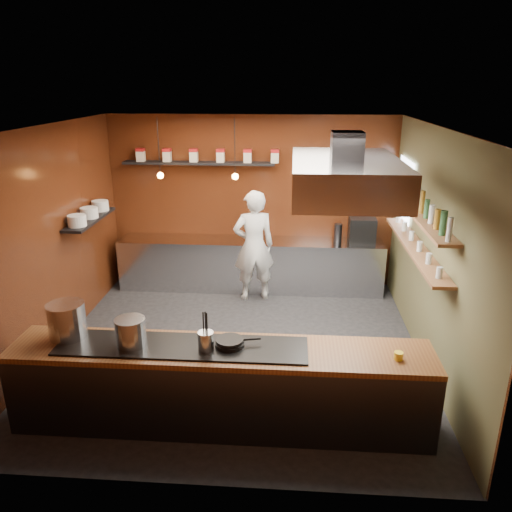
# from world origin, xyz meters

# --- Properties ---
(floor) EXTENTS (5.00, 5.00, 0.00)m
(floor) POSITION_xyz_m (0.00, 0.00, 0.00)
(floor) COLOR black
(floor) RESTS_ON ground
(back_wall) EXTENTS (5.00, 0.00, 5.00)m
(back_wall) POSITION_xyz_m (0.00, 2.50, 1.50)
(back_wall) COLOR black
(back_wall) RESTS_ON ground
(left_wall) EXTENTS (0.00, 5.00, 5.00)m
(left_wall) POSITION_xyz_m (-2.50, 0.00, 1.50)
(left_wall) COLOR black
(left_wall) RESTS_ON ground
(right_wall) EXTENTS (0.00, 5.00, 5.00)m
(right_wall) POSITION_xyz_m (2.50, 0.00, 1.50)
(right_wall) COLOR brown
(right_wall) RESTS_ON ground
(ceiling) EXTENTS (5.00, 5.00, 0.00)m
(ceiling) POSITION_xyz_m (0.00, 0.00, 3.00)
(ceiling) COLOR silver
(ceiling) RESTS_ON back_wall
(window_pane) EXTENTS (0.00, 1.00, 1.00)m
(window_pane) POSITION_xyz_m (2.45, 1.70, 1.90)
(window_pane) COLOR white
(window_pane) RESTS_ON right_wall
(prep_counter) EXTENTS (4.60, 0.65, 0.90)m
(prep_counter) POSITION_xyz_m (0.00, 2.17, 0.45)
(prep_counter) COLOR silver
(prep_counter) RESTS_ON floor
(pass_counter) EXTENTS (4.40, 0.72, 0.94)m
(pass_counter) POSITION_xyz_m (-0.00, -1.60, 0.47)
(pass_counter) COLOR #38383D
(pass_counter) RESTS_ON floor
(tin_shelf) EXTENTS (2.60, 0.26, 0.04)m
(tin_shelf) POSITION_xyz_m (-0.90, 2.36, 2.20)
(tin_shelf) COLOR black
(tin_shelf) RESTS_ON back_wall
(plate_shelf) EXTENTS (0.30, 1.40, 0.04)m
(plate_shelf) POSITION_xyz_m (-2.34, 1.00, 1.55)
(plate_shelf) COLOR black
(plate_shelf) RESTS_ON left_wall
(bottle_shelf_upper) EXTENTS (0.26, 2.80, 0.04)m
(bottle_shelf_upper) POSITION_xyz_m (2.34, 0.30, 1.92)
(bottle_shelf_upper) COLOR brown
(bottle_shelf_upper) RESTS_ON right_wall
(bottle_shelf_lower) EXTENTS (0.26, 2.80, 0.04)m
(bottle_shelf_lower) POSITION_xyz_m (2.34, 0.30, 1.45)
(bottle_shelf_lower) COLOR brown
(bottle_shelf_lower) RESTS_ON right_wall
(extractor_hood) EXTENTS (1.20, 2.00, 0.72)m
(extractor_hood) POSITION_xyz_m (1.30, -0.40, 2.51)
(extractor_hood) COLOR #38383D
(extractor_hood) RESTS_ON ceiling
(pendant_left) EXTENTS (0.10, 0.10, 0.95)m
(pendant_left) POSITION_xyz_m (-1.40, 1.70, 2.15)
(pendant_left) COLOR black
(pendant_left) RESTS_ON ceiling
(pendant_right) EXTENTS (0.10, 0.10, 0.95)m
(pendant_right) POSITION_xyz_m (-0.20, 1.70, 2.15)
(pendant_right) COLOR black
(pendant_right) RESTS_ON ceiling
(storage_tins) EXTENTS (2.43, 0.13, 0.22)m
(storage_tins) POSITION_xyz_m (-0.75, 2.36, 2.33)
(storage_tins) COLOR beige
(storage_tins) RESTS_ON tin_shelf
(plate_stacks) EXTENTS (0.26, 1.16, 0.16)m
(plate_stacks) POSITION_xyz_m (-2.34, 1.00, 1.65)
(plate_stacks) COLOR silver
(plate_stacks) RESTS_ON plate_shelf
(bottles) EXTENTS (0.06, 2.66, 0.24)m
(bottles) POSITION_xyz_m (2.34, 0.30, 2.06)
(bottles) COLOR silver
(bottles) RESTS_ON bottle_shelf_upper
(wine_glasses) EXTENTS (0.07, 2.37, 0.13)m
(wine_glasses) POSITION_xyz_m (2.34, 0.30, 1.53)
(wine_glasses) COLOR silver
(wine_glasses) RESTS_ON bottle_shelf_lower
(stockpot_large) EXTENTS (0.50, 0.50, 0.38)m
(stockpot_large) POSITION_xyz_m (-1.65, -1.50, 1.13)
(stockpot_large) COLOR silver
(stockpot_large) RESTS_ON pass_counter
(stockpot_small) EXTENTS (0.37, 0.37, 0.30)m
(stockpot_small) POSITION_xyz_m (-0.92, -1.63, 1.09)
(stockpot_small) COLOR #B6B9BD
(stockpot_small) RESTS_ON pass_counter
(utensil_crock) EXTENTS (0.17, 0.17, 0.20)m
(utensil_crock) POSITION_xyz_m (-0.13, -1.68, 1.04)
(utensil_crock) COLOR silver
(utensil_crock) RESTS_ON pass_counter
(frying_pan) EXTENTS (0.47, 0.31, 0.08)m
(frying_pan) POSITION_xyz_m (0.10, -1.57, 0.98)
(frying_pan) COLOR black
(frying_pan) RESTS_ON pass_counter
(butter_jar) EXTENTS (0.09, 0.09, 0.08)m
(butter_jar) POSITION_xyz_m (1.79, -1.68, 0.96)
(butter_jar) COLOR yellow
(butter_jar) RESTS_ON pass_counter
(espresso_machine) EXTENTS (0.45, 0.43, 0.44)m
(espresso_machine) POSITION_xyz_m (1.91, 2.19, 1.12)
(espresso_machine) COLOR black
(espresso_machine) RESTS_ON prep_counter
(chef) EXTENTS (0.78, 0.62, 1.88)m
(chef) POSITION_xyz_m (0.09, 1.73, 0.94)
(chef) COLOR white
(chef) RESTS_ON floor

